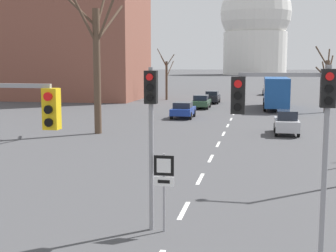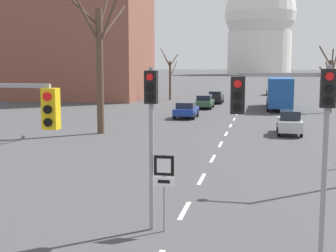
% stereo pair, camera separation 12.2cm
% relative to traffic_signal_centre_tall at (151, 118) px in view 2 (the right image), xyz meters
% --- Properties ---
extents(lane_stripe_1, '(0.16, 2.00, 0.01)m').
position_rel_traffic_signal_centre_tall_xyz_m(lane_stripe_1, '(0.67, 2.01, -3.40)').
color(lane_stripe_1, silver).
rests_on(lane_stripe_1, ground_plane).
extents(lane_stripe_2, '(0.16, 2.00, 0.01)m').
position_rel_traffic_signal_centre_tall_xyz_m(lane_stripe_2, '(0.67, 6.51, -3.40)').
color(lane_stripe_2, silver).
rests_on(lane_stripe_2, ground_plane).
extents(lane_stripe_3, '(0.16, 2.00, 0.01)m').
position_rel_traffic_signal_centre_tall_xyz_m(lane_stripe_3, '(0.67, 11.01, -3.40)').
color(lane_stripe_3, silver).
rests_on(lane_stripe_3, ground_plane).
extents(lane_stripe_4, '(0.16, 2.00, 0.01)m').
position_rel_traffic_signal_centre_tall_xyz_m(lane_stripe_4, '(0.67, 15.51, -3.40)').
color(lane_stripe_4, silver).
rests_on(lane_stripe_4, ground_plane).
extents(lane_stripe_5, '(0.16, 2.00, 0.01)m').
position_rel_traffic_signal_centre_tall_xyz_m(lane_stripe_5, '(0.67, 20.01, -3.40)').
color(lane_stripe_5, silver).
rests_on(lane_stripe_5, ground_plane).
extents(lane_stripe_6, '(0.16, 2.00, 0.01)m').
position_rel_traffic_signal_centre_tall_xyz_m(lane_stripe_6, '(0.67, 24.51, -3.40)').
color(lane_stripe_6, silver).
rests_on(lane_stripe_6, ground_plane).
extents(lane_stripe_7, '(0.16, 2.00, 0.01)m').
position_rel_traffic_signal_centre_tall_xyz_m(lane_stripe_7, '(0.67, 29.01, -3.40)').
color(lane_stripe_7, silver).
rests_on(lane_stripe_7, ground_plane).
extents(lane_stripe_8, '(0.16, 2.00, 0.01)m').
position_rel_traffic_signal_centre_tall_xyz_m(lane_stripe_8, '(0.67, 33.51, -3.40)').
color(lane_stripe_8, silver).
rests_on(lane_stripe_8, ground_plane).
extents(lane_stripe_9, '(0.16, 2.00, 0.01)m').
position_rel_traffic_signal_centre_tall_xyz_m(lane_stripe_9, '(0.67, 38.01, -3.40)').
color(lane_stripe_9, silver).
rests_on(lane_stripe_9, ground_plane).
extents(lane_stripe_10, '(0.16, 2.00, 0.01)m').
position_rel_traffic_signal_centre_tall_xyz_m(lane_stripe_10, '(0.67, 42.51, -3.40)').
color(lane_stripe_10, silver).
rests_on(lane_stripe_10, ground_plane).
extents(lane_stripe_11, '(0.16, 2.00, 0.01)m').
position_rel_traffic_signal_centre_tall_xyz_m(lane_stripe_11, '(0.67, 47.01, -3.40)').
color(lane_stripe_11, silver).
rests_on(lane_stripe_11, ground_plane).
extents(traffic_signal_centre_tall, '(0.36, 0.34, 4.88)m').
position_rel_traffic_signal_centre_tall_xyz_m(traffic_signal_centre_tall, '(0.00, 0.00, 0.00)').
color(traffic_signal_centre_tall, gray).
rests_on(traffic_signal_centre_tall, ground_plane).
extents(traffic_signal_near_left, '(1.97, 0.34, 4.72)m').
position_rel_traffic_signal_centre_tall_xyz_m(traffic_signal_near_left, '(-2.66, -3.20, 0.16)').
color(traffic_signal_near_left, gray).
rests_on(traffic_signal_near_left, ground_plane).
extents(traffic_signal_near_right, '(2.57, 0.34, 4.95)m').
position_rel_traffic_signal_centre_tall_xyz_m(traffic_signal_near_right, '(4.00, -1.12, 0.36)').
color(traffic_signal_near_right, gray).
rests_on(traffic_signal_near_right, ground_plane).
extents(route_sign_post, '(0.60, 0.08, 2.36)m').
position_rel_traffic_signal_centre_tall_xyz_m(route_sign_post, '(0.40, -0.10, -1.80)').
color(route_sign_post, gray).
rests_on(route_sign_post, ground_plane).
extents(sedan_near_left, '(1.86, 4.28, 1.52)m').
position_rel_traffic_signal_centre_tall_xyz_m(sedan_near_left, '(-3.24, 38.67, -2.63)').
color(sedan_near_left, '#2D4C33').
rests_on(sedan_near_left, ground_plane).
extents(sedan_near_right, '(1.93, 3.90, 1.48)m').
position_rel_traffic_signal_centre_tall_xyz_m(sedan_near_right, '(-3.74, 29.06, -2.63)').
color(sedan_near_right, navy).
rests_on(sedan_near_right, ground_plane).
extents(sedan_mid_centre, '(1.80, 4.26, 1.57)m').
position_rel_traffic_signal_centre_tall_xyz_m(sedan_mid_centre, '(-2.72, 45.84, -2.61)').
color(sedan_mid_centre, black).
rests_on(sedan_mid_centre, ground_plane).
extents(sedan_far_left, '(1.68, 3.86, 1.72)m').
position_rel_traffic_signal_centre_tall_xyz_m(sedan_far_left, '(5.06, 20.62, -2.55)').
color(sedan_far_left, '#B7B7BC').
rests_on(sedan_far_left, ground_plane).
extents(sedan_far_right, '(1.96, 4.33, 1.70)m').
position_rel_traffic_signal_centre_tall_xyz_m(sedan_far_right, '(4.60, 63.41, -2.55)').
color(sedan_far_right, slate).
rests_on(sedan_far_right, ground_plane).
extents(city_bus, '(2.66, 10.80, 3.48)m').
position_rel_traffic_signal_centre_tall_xyz_m(city_bus, '(4.91, 39.86, -1.36)').
color(city_bus, '#19478C').
rests_on(city_bus, ground_plane).
extents(bare_tree_left_near, '(4.22, 4.61, 10.37)m').
position_rel_traffic_signal_centre_tall_xyz_m(bare_tree_left_near, '(-8.20, 18.47, 1.81)').
color(bare_tree_left_near, brown).
rests_on(bare_tree_left_near, ground_plane).
extents(bare_tree_left_far, '(2.13, 2.71, 7.04)m').
position_rel_traffic_signal_centre_tall_xyz_m(bare_tree_left_far, '(-9.55, 50.51, -0.29)').
color(bare_tree_left_far, brown).
rests_on(bare_tree_left_far, ground_plane).
extents(bare_tree_right_far, '(2.06, 2.34, 6.78)m').
position_rel_traffic_signal_centre_tall_xyz_m(bare_tree_right_far, '(9.84, 36.90, -0.29)').
color(bare_tree_right_far, brown).
rests_on(bare_tree_right_far, ground_plane).
extents(capitol_dome, '(32.28, 32.28, 45.60)m').
position_rel_traffic_signal_centre_tall_xyz_m(capitol_dome, '(0.67, 209.21, 18.80)').
color(capitol_dome, silver).
rests_on(capitol_dome, ground_plane).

